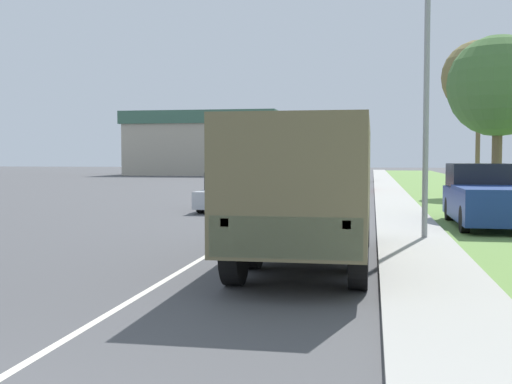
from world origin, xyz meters
The scene contains 14 objects.
ground_plane centered at (0.00, 40.00, 0.00)m, with size 180.00×180.00×0.00m, color #4C4C4F.
lane_centre_stripe centered at (0.00, 40.00, 0.00)m, with size 0.12×120.00×0.00m.
sidewalk_right centered at (4.50, 40.00, 0.06)m, with size 1.80×120.00×0.12m.
grass_strip_right centered at (8.90, 40.00, 0.01)m, with size 7.00×120.00×0.02m.
military_truck centered at (2.26, 9.30, 1.61)m, with size 2.31×7.46×2.75m.
car_nearest_ahead centered at (-2.13, 21.65, 0.68)m, with size 1.81×4.60×1.50m.
car_second_ahead centered at (1.95, 36.81, 0.74)m, with size 1.87×4.55×1.65m.
car_third_ahead centered at (-1.42, 44.69, 0.63)m, with size 1.71×4.10×1.37m.
car_fourth_ahead centered at (2.16, 52.44, 0.74)m, with size 1.77×4.62×1.66m.
pickup_truck centered at (6.89, 17.12, 0.89)m, with size 2.05×5.46×1.88m.
lamp_post centered at (4.56, 13.02, 4.64)m, with size 1.69×0.24×7.66m.
tree_mid_right centered at (7.85, 20.86, 4.61)m, with size 3.59×3.59×6.41m.
tree_far_right centered at (9.08, 33.14, 6.39)m, with size 3.98×3.98×8.38m.
building_distant centered at (-16.09, 71.67, 3.74)m, with size 18.08×11.54×7.38m.
Camera 1 is at (3.46, -3.27, 2.10)m, focal length 45.00 mm.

